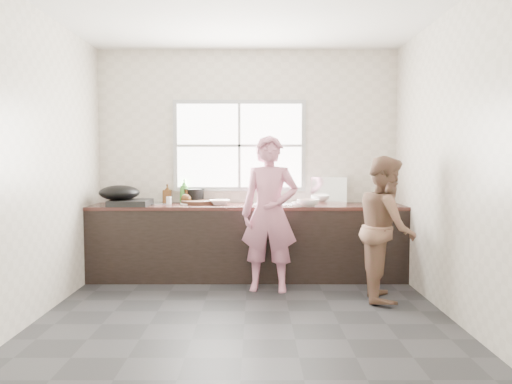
{
  "coord_description": "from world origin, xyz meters",
  "views": [
    {
      "loc": [
        0.09,
        -4.47,
        1.39
      ],
      "look_at": [
        0.1,
        0.65,
        1.05
      ],
      "focal_mm": 35.0,
      "sensor_mm": 36.0,
      "label": 1
    }
  ],
  "objects_px": {
    "bowl_mince": "(219,202)",
    "pot_lid_left": "(157,204)",
    "bottle_brown_tall": "(167,194)",
    "bottle_brown_short": "(186,198)",
    "bowl_held": "(298,203)",
    "dish_rack": "(331,190)",
    "wok": "(119,193)",
    "pot_lid_right": "(153,203)",
    "person_side": "(386,228)",
    "glass_jar": "(169,201)",
    "black_pot": "(194,196)",
    "burner": "(130,203)",
    "bottle_green": "(184,191)",
    "bowl_crabs": "(308,204)",
    "plate_food": "(189,204)",
    "woman": "(270,219)",
    "cutting_board": "(200,202)"
  },
  "relations": [
    {
      "from": "bottle_green",
      "to": "bottle_brown_tall",
      "type": "height_order",
      "value": "bottle_green"
    },
    {
      "from": "person_side",
      "to": "bowl_mince",
      "type": "distance_m",
      "value": 1.92
    },
    {
      "from": "glass_jar",
      "to": "burner",
      "type": "relative_size",
      "value": 0.2
    },
    {
      "from": "bowl_crabs",
      "to": "pot_lid_right",
      "type": "height_order",
      "value": "bowl_crabs"
    },
    {
      "from": "pot_lid_left",
      "to": "pot_lid_right",
      "type": "height_order",
      "value": "same"
    },
    {
      "from": "cutting_board",
      "to": "bottle_brown_short",
      "type": "distance_m",
      "value": 0.17
    },
    {
      "from": "cutting_board",
      "to": "bottle_green",
      "type": "distance_m",
      "value": 0.28
    },
    {
      "from": "bowl_mince",
      "to": "pot_lid_left",
      "type": "relative_size",
      "value": 1.05
    },
    {
      "from": "bowl_mince",
      "to": "dish_rack",
      "type": "xyz_separation_m",
      "value": [
        1.32,
        0.22,
        0.13
      ]
    },
    {
      "from": "pot_lid_right",
      "to": "person_side",
      "type": "bearing_deg",
      "value": -23.79
    },
    {
      "from": "black_pot",
      "to": "bottle_brown_tall",
      "type": "distance_m",
      "value": 0.32
    },
    {
      "from": "bowl_mince",
      "to": "wok",
      "type": "height_order",
      "value": "wok"
    },
    {
      "from": "woman",
      "to": "burner",
      "type": "xyz_separation_m",
      "value": [
        -1.57,
        0.45,
        0.13
      ]
    },
    {
      "from": "bowl_mince",
      "to": "wok",
      "type": "bearing_deg",
      "value": -175.52
    },
    {
      "from": "glass_jar",
      "to": "dish_rack",
      "type": "bearing_deg",
      "value": 4.54
    },
    {
      "from": "plate_food",
      "to": "dish_rack",
      "type": "height_order",
      "value": "dish_rack"
    },
    {
      "from": "bowl_mince",
      "to": "black_pot",
      "type": "distance_m",
      "value": 0.41
    },
    {
      "from": "woman",
      "to": "plate_food",
      "type": "height_order",
      "value": "woman"
    },
    {
      "from": "plate_food",
      "to": "pot_lid_right",
      "type": "xyz_separation_m",
      "value": [
        -0.46,
        0.22,
        -0.0
      ]
    },
    {
      "from": "bowl_mince",
      "to": "bowl_crabs",
      "type": "height_order",
      "value": "bowl_crabs"
    },
    {
      "from": "cutting_board",
      "to": "black_pot",
      "type": "distance_m",
      "value": 0.17
    },
    {
      "from": "person_side",
      "to": "bottle_brown_short",
      "type": "relative_size",
      "value": 9.52
    },
    {
      "from": "bowl_held",
      "to": "dish_rack",
      "type": "xyz_separation_m",
      "value": [
        0.42,
        0.35,
        0.13
      ]
    },
    {
      "from": "burner",
      "to": "pot_lid_right",
      "type": "relative_size",
      "value": 1.97
    },
    {
      "from": "person_side",
      "to": "burner",
      "type": "xyz_separation_m",
      "value": [
        -2.71,
        0.78,
        0.18
      ]
    },
    {
      "from": "glass_jar",
      "to": "bowl_mince",
      "type": "bearing_deg",
      "value": -6.07
    },
    {
      "from": "bottle_brown_tall",
      "to": "bottle_brown_short",
      "type": "height_order",
      "value": "bottle_brown_tall"
    },
    {
      "from": "glass_jar",
      "to": "bottle_green",
      "type": "bearing_deg",
      "value": 49.82
    },
    {
      "from": "bottle_green",
      "to": "bottle_brown_short",
      "type": "relative_size",
      "value": 1.98
    },
    {
      "from": "black_pot",
      "to": "dish_rack",
      "type": "relative_size",
      "value": 0.57
    },
    {
      "from": "cutting_board",
      "to": "black_pot",
      "type": "relative_size",
      "value": 1.85
    },
    {
      "from": "plate_food",
      "to": "bottle_brown_short",
      "type": "height_order",
      "value": "bottle_brown_short"
    },
    {
      "from": "person_side",
      "to": "wok",
      "type": "bearing_deg",
      "value": 82.6
    },
    {
      "from": "black_pot",
      "to": "wok",
      "type": "bearing_deg",
      "value": -157.41
    },
    {
      "from": "bowl_held",
      "to": "burner",
      "type": "distance_m",
      "value": 1.91
    },
    {
      "from": "person_side",
      "to": "dish_rack",
      "type": "distance_m",
      "value": 1.19
    },
    {
      "from": "person_side",
      "to": "black_pot",
      "type": "xyz_separation_m",
      "value": [
        -2.03,
        1.11,
        0.24
      ]
    },
    {
      "from": "person_side",
      "to": "dish_rack",
      "type": "bearing_deg",
      "value": 27.65
    },
    {
      "from": "bottle_green",
      "to": "glass_jar",
      "type": "xyz_separation_m",
      "value": [
        -0.15,
        -0.18,
        -0.1
      ]
    },
    {
      "from": "person_side",
      "to": "bottle_green",
      "type": "bearing_deg",
      "value": 70.55
    },
    {
      "from": "bowl_mince",
      "to": "pot_lid_right",
      "type": "xyz_separation_m",
      "value": [
        -0.81,
        0.25,
        -0.02
      ]
    },
    {
      "from": "black_pot",
      "to": "pot_lid_right",
      "type": "height_order",
      "value": "black_pot"
    },
    {
      "from": "wok",
      "to": "pot_lid_right",
      "type": "distance_m",
      "value": 0.48
    },
    {
      "from": "black_pot",
      "to": "glass_jar",
      "type": "height_order",
      "value": "black_pot"
    },
    {
      "from": "bowl_mince",
      "to": "burner",
      "type": "distance_m",
      "value": 1.01
    },
    {
      "from": "bowl_mince",
      "to": "black_pot",
      "type": "xyz_separation_m",
      "value": [
        -0.33,
        0.25,
        0.06
      ]
    },
    {
      "from": "bowl_crabs",
      "to": "bottle_brown_short",
      "type": "relative_size",
      "value": 1.36
    },
    {
      "from": "woman",
      "to": "black_pot",
      "type": "relative_size",
      "value": 6.41
    },
    {
      "from": "pot_lid_right",
      "to": "cutting_board",
      "type": "bearing_deg",
      "value": -13.32
    },
    {
      "from": "black_pot",
      "to": "glass_jar",
      "type": "relative_size",
      "value": 2.66
    }
  ]
}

